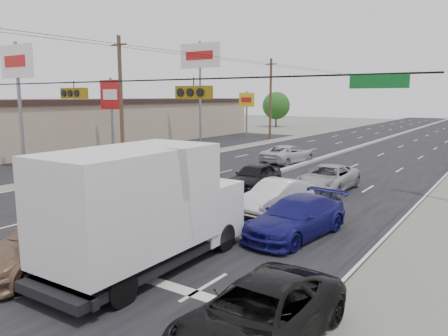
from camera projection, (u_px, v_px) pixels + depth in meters
The scene contains 23 objects.
ground at pixel (57, 243), 16.10m from camera, with size 200.00×200.00×0.00m, color #606356.
road_surface at pixel (338, 154), 40.62m from camera, with size 20.00×160.00×0.02m, color black.
center_median at pixel (338, 153), 40.60m from camera, with size 0.50×160.00×0.20m, color gray.
strip_mall at pixel (106, 123), 50.53m from camera, with size 12.00×42.00×4.60m, color tan.
parking_lot at pixel (165, 148), 45.93m from camera, with size 10.00×42.00×0.02m, color black.
utility_pole_left_b at pixel (121, 99), 34.44m from camera, with size 1.60×0.30×10.00m.
utility_pole_left_c at pixel (271, 98), 54.87m from camera, with size 1.60×0.30×10.00m.
traffic_signals at pixel (72, 92), 14.43m from camera, with size 25.00×0.30×0.54m.
pole_sign_near at pixel (17, 72), 29.78m from camera, with size 3.50×0.25×9.00m.
pole_sign_mid at pixel (111, 99), 39.37m from camera, with size 2.60×0.25×7.00m.
pole_sign_billboard at pixel (200, 62), 45.56m from camera, with size 5.00×0.25×11.00m.
pole_sign_far at pixel (247, 104), 56.92m from camera, with size 2.20×0.25×6.00m.
tree_left_far at pixel (276, 106), 76.69m from camera, with size 4.80×4.80×6.12m.
box_truck at pixel (146, 208), 13.38m from camera, with size 2.82×7.65×3.85m.
tan_sedan at pixel (57, 240), 13.89m from camera, with size 2.35×5.77×1.67m, color brown.
red_sedan at pixel (165, 204), 18.80m from camera, with size 1.60×4.58×1.51m, color #AC0B0A.
black_suv at pixel (259, 316), 9.38m from camera, with size 2.29×4.96×1.38m, color black.
queue_car_a at pixel (254, 177), 25.06m from camera, with size 1.83×4.54×1.55m, color black.
queue_car_b at pixel (276, 196), 20.33m from camera, with size 1.56×4.48×1.48m, color silver.
queue_car_c at pixel (328, 178), 24.83m from camera, with size 2.42×5.25×1.46m, color #999CA0.
queue_car_d at pixel (296, 218), 16.73m from camera, with size 2.11×5.18×1.50m, color navy.
oncoming_near at pixel (189, 167), 29.09m from camera, with size 1.94×4.78×1.39m, color black.
oncoming_far at pixel (288, 154), 35.07m from camera, with size 2.43×5.27×1.47m, color #B5B9BE.
Camera 1 is at (13.77, -9.32, 5.35)m, focal length 35.00 mm.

